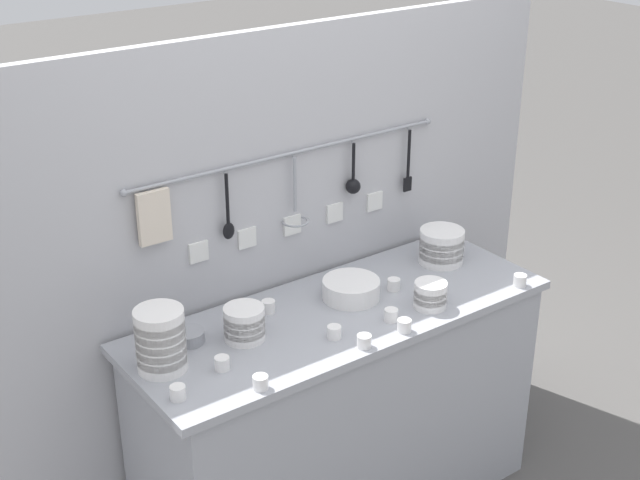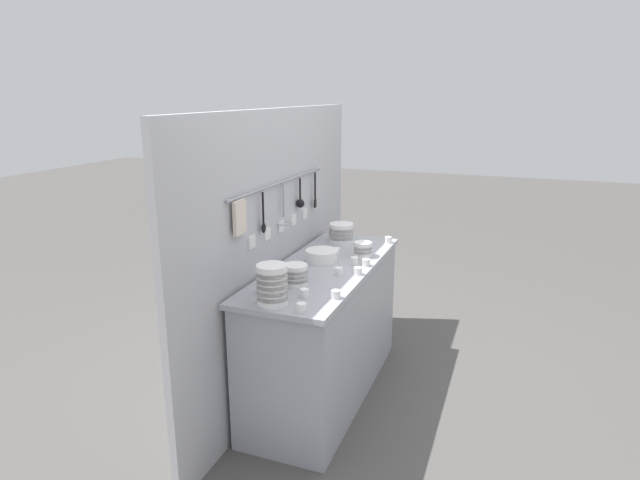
{
  "view_description": "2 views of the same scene",
  "coord_description": "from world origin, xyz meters",
  "px_view_note": "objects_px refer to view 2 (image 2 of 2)",
  "views": [
    {
      "loc": [
        -1.63,
        -2.12,
        2.36
      ],
      "look_at": [
        -0.06,
        0.03,
        1.13
      ],
      "focal_mm": 50.0,
      "sensor_mm": 36.0,
      "label": 1
    },
    {
      "loc": [
        -2.88,
        -1.06,
        1.86
      ],
      "look_at": [
        -0.03,
        0.02,
        1.02
      ],
      "focal_mm": 30.0,
      "sensor_mm": 36.0,
      "label": 2
    }
  ],
  "objects_px": {
    "cup_back_right": "(304,293)",
    "cup_centre": "(366,262)",
    "cup_back_left": "(290,270)",
    "cup_mid_row": "(358,271)",
    "bowl_stack_back_corner": "(341,233)",
    "cup_edge_near": "(336,294)",
    "cup_by_caddy": "(337,251)",
    "plate_stack": "(322,255)",
    "cup_edge_far": "(354,261)",
    "cup_front_left": "(388,240)",
    "bowl_stack_tall_left": "(295,275)",
    "cup_front_right": "(301,307)",
    "bowl_stack_nested_right": "(363,249)",
    "bowl_stack_wide_centre": "(272,285)",
    "cup_beside_plates": "(339,271)",
    "steel_mixing_bowl": "(268,289)"
  },
  "relations": [
    {
      "from": "bowl_stack_tall_left",
      "to": "bowl_stack_back_corner",
      "type": "distance_m",
      "value": 0.9
    },
    {
      "from": "steel_mixing_bowl",
      "to": "cup_back_right",
      "type": "xyz_separation_m",
      "value": [
        0.01,
        -0.2,
        0.0
      ]
    },
    {
      "from": "cup_beside_plates",
      "to": "cup_centre",
      "type": "distance_m",
      "value": 0.23
    },
    {
      "from": "cup_beside_plates",
      "to": "cup_mid_row",
      "type": "relative_size",
      "value": 1.0
    },
    {
      "from": "cup_by_caddy",
      "to": "cup_edge_near",
      "type": "height_order",
      "value": "same"
    },
    {
      "from": "bowl_stack_wide_centre",
      "to": "cup_back_left",
      "type": "bearing_deg",
      "value": 13.11
    },
    {
      "from": "cup_back_right",
      "to": "cup_front_right",
      "type": "bearing_deg",
      "value": -161.96
    },
    {
      "from": "plate_stack",
      "to": "cup_edge_far",
      "type": "height_order",
      "value": "plate_stack"
    },
    {
      "from": "cup_by_caddy",
      "to": "cup_centre",
      "type": "relative_size",
      "value": 1.0
    },
    {
      "from": "cup_back_right",
      "to": "cup_centre",
      "type": "height_order",
      "value": "same"
    },
    {
      "from": "bowl_stack_back_corner",
      "to": "bowl_stack_nested_right",
      "type": "xyz_separation_m",
      "value": [
        -0.27,
        -0.24,
        -0.02
      ]
    },
    {
      "from": "bowl_stack_back_corner",
      "to": "bowl_stack_nested_right",
      "type": "distance_m",
      "value": 0.36
    },
    {
      "from": "bowl_stack_tall_left",
      "to": "cup_back_right",
      "type": "height_order",
      "value": "bowl_stack_tall_left"
    },
    {
      "from": "steel_mixing_bowl",
      "to": "cup_front_right",
      "type": "bearing_deg",
      "value": -123.83
    },
    {
      "from": "cup_front_right",
      "to": "cup_beside_plates",
      "type": "bearing_deg",
      "value": 0.61
    },
    {
      "from": "cup_back_left",
      "to": "cup_by_caddy",
      "type": "xyz_separation_m",
      "value": [
        0.45,
        -0.13,
        0.0
      ]
    },
    {
      "from": "steel_mixing_bowl",
      "to": "cup_centre",
      "type": "bearing_deg",
      "value": -30.67
    },
    {
      "from": "cup_back_right",
      "to": "cup_centre",
      "type": "distance_m",
      "value": 0.62
    },
    {
      "from": "plate_stack",
      "to": "cup_edge_far",
      "type": "xyz_separation_m",
      "value": [
        0.01,
        -0.21,
        -0.01
      ]
    },
    {
      "from": "bowl_stack_back_corner",
      "to": "cup_edge_far",
      "type": "bearing_deg",
      "value": -152.35
    },
    {
      "from": "bowl_stack_nested_right",
      "to": "cup_edge_far",
      "type": "distance_m",
      "value": 0.17
    },
    {
      "from": "cup_edge_far",
      "to": "bowl_stack_wide_centre",
      "type": "bearing_deg",
      "value": 166.1
    },
    {
      "from": "cup_back_left",
      "to": "cup_mid_row",
      "type": "relative_size",
      "value": 1.0
    },
    {
      "from": "cup_front_left",
      "to": "cup_mid_row",
      "type": "distance_m",
      "value": 0.72
    },
    {
      "from": "bowl_stack_nested_right",
      "to": "cup_edge_far",
      "type": "relative_size",
      "value": 2.44
    },
    {
      "from": "bowl_stack_tall_left",
      "to": "cup_front_left",
      "type": "bearing_deg",
      "value": -15.14
    },
    {
      "from": "steel_mixing_bowl",
      "to": "cup_edge_near",
      "type": "bearing_deg",
      "value": -82.87
    },
    {
      "from": "bowl_stack_nested_right",
      "to": "bowl_stack_wide_centre",
      "type": "bearing_deg",
      "value": 168.32
    },
    {
      "from": "bowl_stack_back_corner",
      "to": "cup_centre",
      "type": "bearing_deg",
      "value": -145.56
    },
    {
      "from": "bowl_stack_back_corner",
      "to": "cup_by_caddy",
      "type": "height_order",
      "value": "bowl_stack_back_corner"
    },
    {
      "from": "steel_mixing_bowl",
      "to": "cup_front_left",
      "type": "height_order",
      "value": "cup_front_left"
    },
    {
      "from": "cup_back_right",
      "to": "cup_edge_near",
      "type": "distance_m",
      "value": 0.16
    },
    {
      "from": "bowl_stack_back_corner",
      "to": "cup_edge_far",
      "type": "relative_size",
      "value": 3.62
    },
    {
      "from": "bowl_stack_wide_centre",
      "to": "cup_beside_plates",
      "type": "relative_size",
      "value": 4.36
    },
    {
      "from": "cup_edge_far",
      "to": "plate_stack",
      "type": "bearing_deg",
      "value": 92.78
    },
    {
      "from": "plate_stack",
      "to": "bowl_stack_tall_left",
      "type": "bearing_deg",
      "value": -177.97
    },
    {
      "from": "cup_beside_plates",
      "to": "cup_by_caddy",
      "type": "relative_size",
      "value": 1.0
    },
    {
      "from": "bowl_stack_back_corner",
      "to": "bowl_stack_nested_right",
      "type": "height_order",
      "value": "bowl_stack_back_corner"
    },
    {
      "from": "cup_centre",
      "to": "cup_back_left",
      "type": "bearing_deg",
      "value": 128.02
    },
    {
      "from": "bowl_stack_wide_centre",
      "to": "cup_back_right",
      "type": "xyz_separation_m",
      "value": [
        0.15,
        -0.11,
        -0.08
      ]
    },
    {
      "from": "cup_back_left",
      "to": "cup_beside_plates",
      "type": "relative_size",
      "value": 1.0
    },
    {
      "from": "plate_stack",
      "to": "cup_front_left",
      "type": "bearing_deg",
      "value": -27.46
    },
    {
      "from": "bowl_stack_back_corner",
      "to": "cup_front_right",
      "type": "height_order",
      "value": "bowl_stack_back_corner"
    },
    {
      "from": "cup_centre",
      "to": "cup_beside_plates",
      "type": "bearing_deg",
      "value": 154.34
    },
    {
      "from": "cup_centre",
      "to": "cup_edge_near",
      "type": "relative_size",
      "value": 1.0
    },
    {
      "from": "bowl_stack_tall_left",
      "to": "cup_edge_near",
      "type": "xyz_separation_m",
      "value": [
        -0.11,
        -0.27,
        -0.04
      ]
    },
    {
      "from": "bowl_stack_nested_right",
      "to": "cup_edge_far",
      "type": "xyz_separation_m",
      "value": [
        -0.17,
        0.0,
        -0.03
      ]
    },
    {
      "from": "plate_stack",
      "to": "cup_edge_far",
      "type": "distance_m",
      "value": 0.21
    },
    {
      "from": "cup_edge_near",
      "to": "cup_edge_far",
      "type": "height_order",
      "value": "same"
    },
    {
      "from": "bowl_stack_wide_centre",
      "to": "cup_back_right",
      "type": "distance_m",
      "value": 0.2
    }
  ]
}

